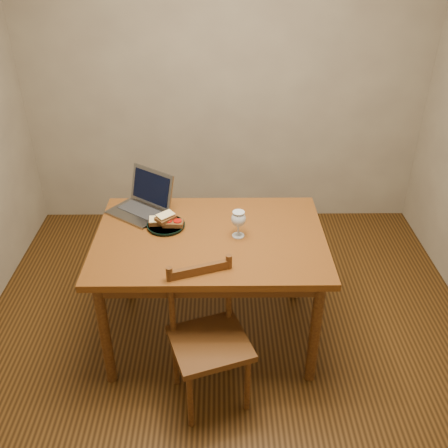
{
  "coord_description": "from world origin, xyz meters",
  "views": [
    {
      "loc": [
        -0.04,
        -2.28,
        2.27
      ],
      "look_at": [
        -0.02,
        0.12,
        0.8
      ],
      "focal_mm": 40.0,
      "sensor_mm": 36.0,
      "label": 1
    }
  ],
  "objects_px": {
    "table": "(210,248)",
    "milk_glass": "(238,224)",
    "laptop": "(144,201)",
    "chair": "(208,333)",
    "plate": "(166,226)"
  },
  "relations": [
    {
      "from": "table",
      "to": "chair",
      "type": "xyz_separation_m",
      "value": [
        -0.01,
        -0.47,
        -0.21
      ]
    },
    {
      "from": "milk_glass",
      "to": "laptop",
      "type": "distance_m",
      "value": 0.65
    },
    {
      "from": "plate",
      "to": "milk_glass",
      "type": "bearing_deg",
      "value": -13.49
    },
    {
      "from": "chair",
      "to": "laptop",
      "type": "relative_size",
      "value": 1.12
    },
    {
      "from": "table",
      "to": "milk_glass",
      "type": "distance_m",
      "value": 0.23
    },
    {
      "from": "milk_glass",
      "to": "laptop",
      "type": "relative_size",
      "value": 0.37
    },
    {
      "from": "table",
      "to": "milk_glass",
      "type": "height_order",
      "value": "milk_glass"
    },
    {
      "from": "table",
      "to": "plate",
      "type": "distance_m",
      "value": 0.29
    },
    {
      "from": "chair",
      "to": "milk_glass",
      "type": "distance_m",
      "value": 0.62
    },
    {
      "from": "chair",
      "to": "plate",
      "type": "height_order",
      "value": "chair"
    },
    {
      "from": "plate",
      "to": "chair",
      "type": "bearing_deg",
      "value": -66.11
    },
    {
      "from": "chair",
      "to": "table",
      "type": "bearing_deg",
      "value": 70.37
    },
    {
      "from": "table",
      "to": "milk_glass",
      "type": "xyz_separation_m",
      "value": [
        0.16,
        -0.0,
        0.17
      ]
    },
    {
      "from": "laptop",
      "to": "milk_glass",
      "type": "bearing_deg",
      "value": 8.35
    },
    {
      "from": "laptop",
      "to": "chair",
      "type": "bearing_deg",
      "value": -25.72
    }
  ]
}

